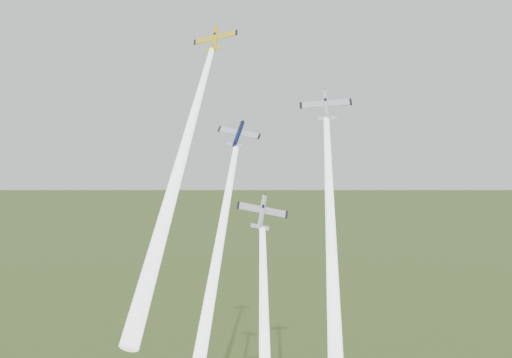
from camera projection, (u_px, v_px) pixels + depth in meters
name	position (u px, v px, depth m)	size (l,w,h in m)	color
plane_yellow	(215.00, 38.00, 118.06)	(8.45, 8.39, 1.32)	gold
smoke_trail_yellow	(178.00, 171.00, 97.70)	(2.54, 2.54, 58.11)	white
plane_navy	(238.00, 134.00, 108.32)	(7.30, 7.24, 1.14)	#0D143D
smoke_trail_navy	(201.00, 350.00, 83.49)	(2.54, 2.54, 71.73)	white
plane_silver_right	(326.00, 105.00, 107.31)	(8.79, 8.72, 1.38)	silver
smoke_trail_silver_right	(334.00, 306.00, 83.13)	(2.54, 2.54, 68.87)	white
plane_silver_low	(262.00, 212.00, 98.87)	(8.01, 7.95, 1.26)	#B0B7BE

